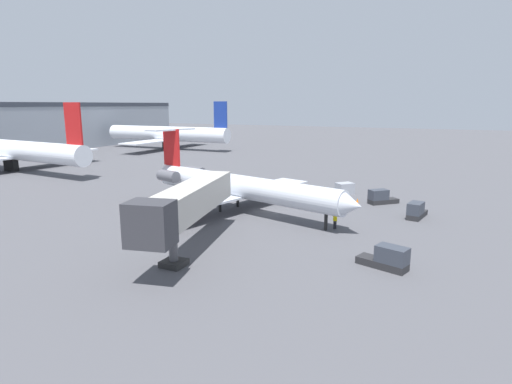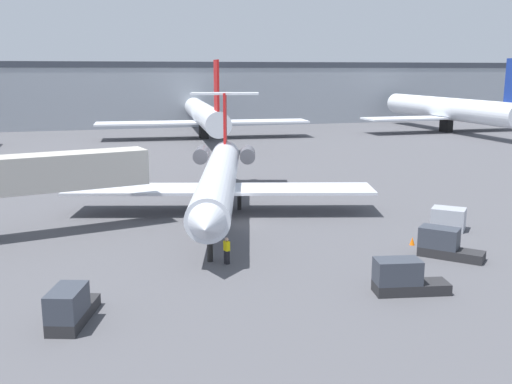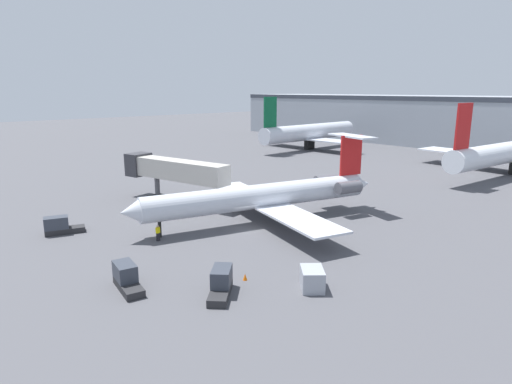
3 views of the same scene
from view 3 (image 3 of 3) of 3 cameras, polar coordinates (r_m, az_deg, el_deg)
The scene contains 10 objects.
ground_plane at distance 48.86m, azimuth -1.07°, elevation -4.82°, with size 400.00×400.00×0.10m, color #4C4C51.
regional_jet at distance 50.72m, azimuth 1.50°, elevation -0.40°, with size 25.72×31.35×9.51m.
jet_bridge at distance 60.72m, azimuth -11.21°, elevation 2.92°, with size 17.37×6.54×6.17m.
ground_crew_marshaller at distance 45.77m, azimuth -12.66°, elevation -5.21°, with size 0.37×0.46×1.69m.
baggage_tug_lead at distance 33.79m, azimuth -4.58°, elevation -11.75°, with size 3.78×3.86×1.90m.
baggage_tug_trailing at distance 36.00m, azimuth -16.52°, elevation -10.66°, with size 4.19×2.10×1.90m.
baggage_tug_spare at distance 51.33m, azimuth -24.17°, elevation -4.08°, with size 2.56×4.24×1.90m.
cargo_container_uld at distance 34.69m, azimuth 7.34°, elevation -11.16°, with size 2.90×2.84×1.64m.
traffic_cone_near at distance 36.08m, azimuth -1.43°, elevation -11.01°, with size 0.36×0.36×0.55m.
parked_airliner_west_end at distance 113.65m, azimuth 6.95°, elevation 7.70°, with size 27.59×32.80×13.47m.
Camera 3 is at (34.99, -30.56, 15.08)m, focal length 30.69 mm.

